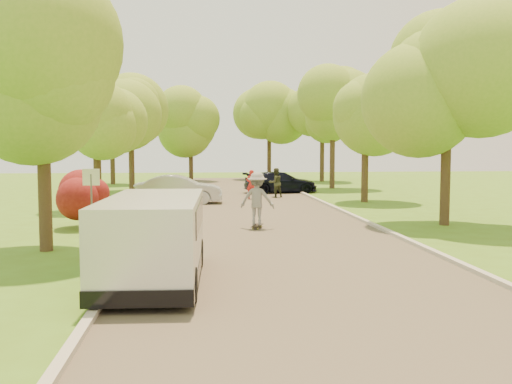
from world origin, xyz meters
name	(u,v)px	position (x,y,z in m)	size (l,w,h in m)	color
ground	(282,253)	(0.00, 0.00, 0.00)	(100.00, 100.00, 0.00)	#4B721B
road	(254,217)	(0.00, 8.00, 0.01)	(8.00, 60.00, 0.01)	#4C4438
curb_left	(155,217)	(-4.05, 8.00, 0.06)	(0.18, 60.00, 0.12)	#B2AD9E
curb_right	(351,215)	(4.05, 8.00, 0.06)	(0.18, 60.00, 0.12)	#B2AD9E
street_sign	(91,187)	(-5.80, 4.00, 1.56)	(0.55, 0.06, 2.17)	#59595E
red_shrub	(85,197)	(-6.30, 5.50, 1.10)	(1.70, 1.70, 1.95)	#382619
tree_l_mida	(49,63)	(-6.30, 1.00, 5.17)	(4.71, 4.60, 7.39)	#382619
tree_l_midb	(100,110)	(-6.81, 12.00, 4.59)	(4.30, 4.20, 6.62)	#382619
tree_l_far	(134,107)	(-6.39, 22.00, 5.47)	(4.92, 4.80, 7.79)	#382619
tree_r_mida	(454,74)	(7.02, 5.00, 5.54)	(5.13, 5.00, 7.95)	#382619
tree_r_midb	(369,109)	(6.60, 14.00, 4.88)	(4.51, 4.40, 7.01)	#382619
tree_r_far	(336,105)	(7.23, 24.00, 5.83)	(5.33, 5.20, 8.34)	#382619
tree_bg_a	(115,116)	(-8.78, 30.00, 5.31)	(5.12, 5.00, 7.72)	#382619
tree_bg_b	(325,115)	(8.22, 32.00, 5.54)	(5.12, 5.00, 7.95)	#382619
tree_bg_c	(193,122)	(-2.79, 34.00, 5.02)	(4.92, 4.80, 7.33)	#382619
tree_bg_d	(272,120)	(4.22, 36.00, 5.31)	(5.12, 5.00, 7.72)	#382619
minivan	(154,238)	(-3.20, -3.05, 0.97)	(2.12, 5.00, 1.84)	silver
silver_sedan	(179,189)	(-3.30, 14.11, 0.73)	(1.54, 4.42, 1.46)	#A8A8AD
dark_sedan	(281,182)	(2.83, 20.29, 0.67)	(1.88, 4.63, 1.34)	black
longboard	(257,226)	(-0.21, 4.76, 0.10)	(0.53, 1.00, 0.11)	black
skateboarder	(257,199)	(-0.21, 4.76, 1.06)	(1.21, 0.70, 1.88)	gray
person_striped	(251,184)	(0.61, 16.22, 0.82)	(0.60, 0.39, 1.63)	#B41F1B
person_olive	(276,183)	(2.07, 17.03, 0.85)	(0.82, 0.64, 1.70)	#2B311D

